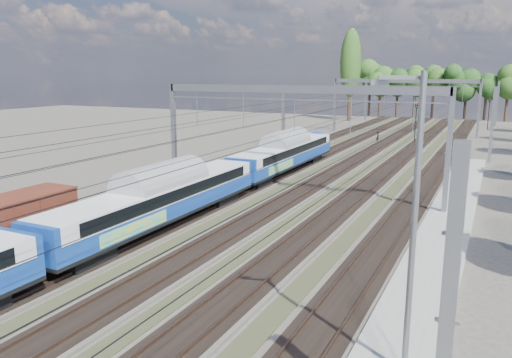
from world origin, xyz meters
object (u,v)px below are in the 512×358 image
at_px(emu_train, 158,193).
at_px(worker, 378,137).
at_px(signal_far, 489,110).
at_px(lamp_post, 411,222).
at_px(signal_near, 416,118).

height_order(emu_train, worker, emu_train).
xyz_separation_m(signal_far, lamp_post, (-0.34, -83.07, 1.92)).
bearing_deg(signal_far, emu_train, -78.73).
relative_size(emu_train, signal_near, 10.62).
relative_size(signal_far, lamp_post, 0.56).
bearing_deg(worker, lamp_post, -167.39).
bearing_deg(signal_far, lamp_post, -65.86).
bearing_deg(signal_near, lamp_post, -68.74).
bearing_deg(worker, emu_train, 175.52).
height_order(emu_train, signal_far, signal_far).
relative_size(signal_near, lamp_post, 0.58).
xyz_separation_m(worker, lamp_post, (13.59, -57.63, 4.62)).
bearing_deg(signal_near, emu_train, -86.63).
relative_size(signal_near, signal_far, 1.04).
distance_m(signal_near, signal_far, 26.19).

